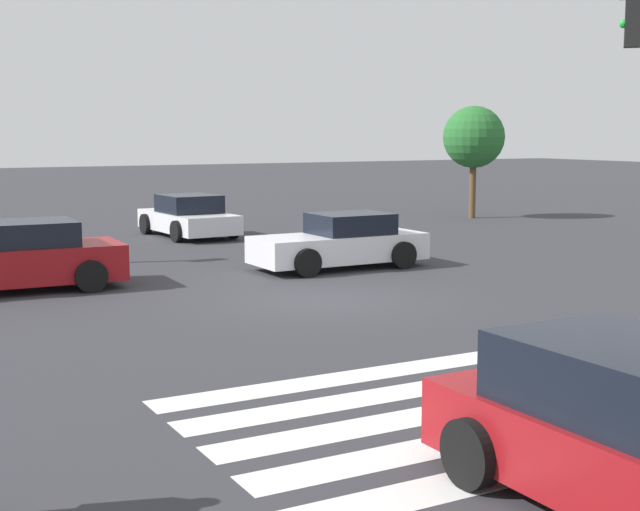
{
  "coord_description": "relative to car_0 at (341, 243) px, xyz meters",
  "views": [
    {
      "loc": [
        -8.63,
        -15.71,
        3.4
      ],
      "look_at": [
        0.0,
        0.0,
        0.91
      ],
      "focal_mm": 50.0,
      "sensor_mm": 36.0,
      "label": 1
    }
  ],
  "objects": [
    {
      "name": "ground_plane",
      "position": [
        -2.53,
        -3.5,
        -0.64
      ],
      "size": [
        147.48,
        147.48,
        0.0
      ],
      "primitive_type": "plane",
      "color": "#333338"
    },
    {
      "name": "crosswalk_markings",
      "position": [
        -2.53,
        -10.72,
        -0.64
      ],
      "size": [
        10.68,
        4.4,
        0.01
      ],
      "rotation": [
        0.0,
        0.0,
        1.57
      ],
      "color": "silver",
      "rests_on": "ground_plane"
    },
    {
      "name": "car_0",
      "position": [
        0.0,
        0.0,
        0.0
      ],
      "size": [
        4.42,
        1.98,
        1.38
      ],
      "rotation": [
        0.0,
        0.0,
        3.15
      ],
      "color": "silver",
      "rests_on": "ground_plane"
    },
    {
      "name": "car_1",
      "position": [
        -0.94,
        8.37,
        -0.0
      ],
      "size": [
        2.33,
        4.4,
        1.37
      ],
      "rotation": [
        0.0,
        0.0,
        1.63
      ],
      "color": "silver",
      "rests_on": "ground_plane"
    },
    {
      "name": "car_5",
      "position": [
        -7.73,
        0.58,
        0.08
      ],
      "size": [
        4.48,
        2.28,
        1.5
      ],
      "rotation": [
        0.0,
        0.0,
        3.1
      ],
      "color": "maroon",
      "rests_on": "ground_plane"
    },
    {
      "name": "tree_corner_a",
      "position": [
        11.23,
        8.92,
        2.55
      ],
      "size": [
        2.44,
        2.44,
        4.43
      ],
      "color": "brown",
      "rests_on": "ground_plane"
    }
  ]
}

